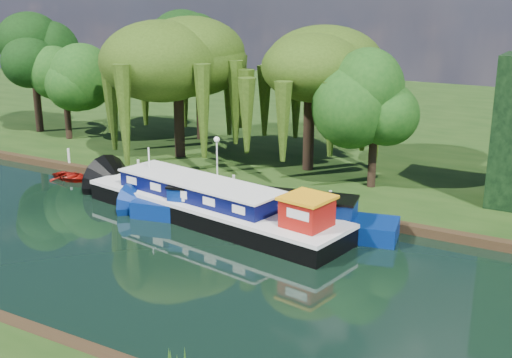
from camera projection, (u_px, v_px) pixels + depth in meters
The scene contains 14 objects.
ground at pixel (92, 236), 31.39m from camera, with size 120.00×120.00×0.00m, color black.
far_bank at pixel (351, 118), 59.63m from camera, with size 120.00×52.00×0.45m, color black.
dutch_barge at pixel (213, 206), 33.30m from camera, with size 16.09×6.09×3.32m.
narrowboat at pixel (261, 212), 32.57m from camera, with size 13.92×5.04×2.00m.
red_dinghy at pixel (72, 180), 40.76m from camera, with size 2.04×2.86×0.59m, color maroon.
willow_left at pixel (177, 62), 42.95m from camera, with size 7.51×7.51×9.00m.
willow_right at pixel (310, 76), 39.82m from camera, with size 6.73×6.73×8.20m.
tree_far_left at pixel (64, 76), 48.83m from camera, with size 4.38×4.38×7.06m.
tree_far_back at pixel (33, 58), 51.11m from camera, with size 5.10×5.10×8.57m.
tree_far_mid at pixel (199, 59), 48.39m from camera, with size 5.44×5.44×8.90m.
tree_far_right at pixel (375, 107), 36.50m from camera, with size 4.22×4.22×6.90m.
lamppost at pixel (217, 146), 39.21m from camera, with size 0.36×0.36×2.56m.
mooring_posts at pixel (184, 175), 38.36m from camera, with size 19.16×0.16×1.00m.
reeds_near at pixel (82, 329), 21.65m from camera, with size 33.70×1.50×1.10m.
Camera 1 is at (21.60, -21.43, 11.52)m, focal length 45.00 mm.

